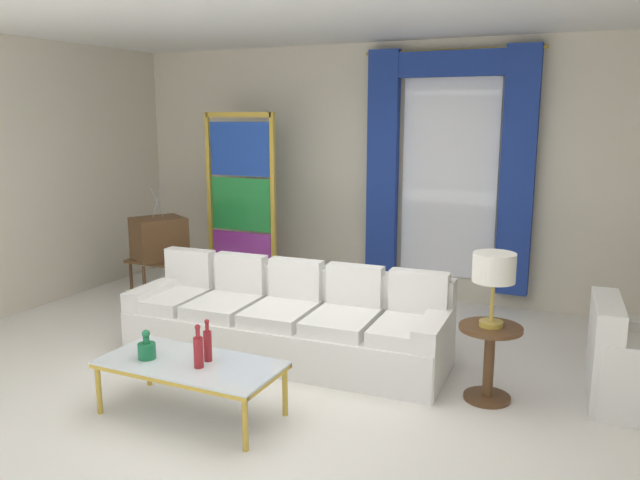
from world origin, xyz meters
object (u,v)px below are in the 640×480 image
Objects in this scene: couch_white_long at (289,322)px; bottle_blue_decanter at (147,349)px; bottle_crystal_tall at (198,350)px; table_lamp_brass at (494,271)px; bottle_amber_squat at (208,344)px; coffee_table at (191,366)px; armchair_white at (639,369)px; stained_glass_divider at (241,208)px; peacock_figurine at (257,287)px; round_side_table at (489,356)px; vintage_tv at (159,240)px.

bottle_blue_decanter is (-0.42, -1.43, 0.18)m from couch_white_long.
table_lamp_brass is (1.81, 1.23, 0.49)m from bottle_crystal_tall.
bottle_blue_decanter is at bearing -161.08° from bottle_amber_squat.
coffee_table is at bearing -148.68° from table_lamp_brass.
bottle_amber_squat is (0.01, -1.28, 0.23)m from couch_white_long.
armchair_white is (3.30, 1.63, -0.20)m from bottle_blue_decanter.
armchair_white is (2.88, 0.20, -0.02)m from couch_white_long.
couch_white_long is 13.41× the size of bottle_blue_decanter.
bottle_blue_decanter is 3.28m from stained_glass_divider.
bottle_blue_decanter is 0.37× the size of peacock_figurine.
round_side_table is at bearing 31.32° from coffee_table.
stained_glass_divider reaches higher than peacock_figurine.
coffee_table is at bearing -148.68° from round_side_table.
peacock_figurine is at bearing 131.14° from couch_white_long.
vintage_tv reaches higher than table_lamp_brass.
armchair_white is at bearing 19.96° from table_lamp_brass.
bottle_blue_decanter is at bearing -151.02° from table_lamp_brass.
stained_glass_divider reaches higher than couch_white_long.
armchair_white reaches higher than bottle_blue_decanter.
table_lamp_brass is at bearing -14.90° from vintage_tv.
bottle_crystal_tall is at bearing -145.81° from table_lamp_brass.
bottle_blue_decanter is 2.58m from round_side_table.
armchair_white reaches higher than round_side_table.
vintage_tv reaches higher than couch_white_long.
coffee_table is 2.73m from peacock_figurine.
bottle_amber_squat is 0.56× the size of table_lamp_brass.
armchair_white is at bearing 19.96° from round_side_table.
couch_white_long is 1.36m from coffee_table.
couch_white_long is 9.23× the size of bottle_crystal_tall.
stained_glass_divider is at bearing 109.39° from bottle_blue_decanter.
vintage_tv is (-2.20, 2.30, 0.19)m from bottle_crystal_tall.
stained_glass_divider is at bearing 117.50° from bottle_amber_squat.
round_side_table is at bearing -28.36° from stained_glass_divider.
bottle_crystal_tall is at bearing -145.81° from round_side_table.
couch_white_long is 4.93× the size of peacock_figurine.
bottle_amber_squat is at bearing -89.49° from couch_white_long.
bottle_blue_decanter is 0.39× the size of table_lamp_brass.
coffee_table is 3.36m from stained_glass_divider.
peacock_figurine is at bearing 113.12° from bottle_amber_squat.
coffee_table is at bearing -152.43° from armchair_white.
couch_white_long is at bearing 90.92° from bottle_crystal_tall.
bottle_blue_decanter is (-0.33, -0.08, 0.11)m from coffee_table.
vintage_tv reaches higher than bottle_amber_squat.
couch_white_long is 1.59m from peacock_figurine.
bottle_amber_squat is at bearing 94.99° from bottle_crystal_tall.
peacock_figurine is 1.01× the size of round_side_table.
armchair_white reaches higher than coffee_table.
round_side_table is at bearing -153.43° from table_lamp_brass.
round_side_table is 0.67m from table_lamp_brass.
peacock_figurine is 1.05× the size of table_lamp_brass.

